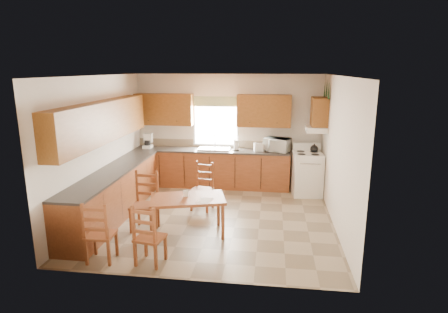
# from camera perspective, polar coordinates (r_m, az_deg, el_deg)

# --- Properties ---
(floor) EXTENTS (4.50, 4.50, 0.00)m
(floor) POSITION_cam_1_polar(r_m,az_deg,el_deg) (7.39, -1.47, -9.21)
(floor) COLOR gray
(floor) RESTS_ON ground
(ceiling) EXTENTS (4.50, 4.50, 0.00)m
(ceiling) POSITION_cam_1_polar(r_m,az_deg,el_deg) (6.83, -1.61, 12.21)
(ceiling) COLOR brown
(ceiling) RESTS_ON floor
(wall_left) EXTENTS (4.50, 4.50, 0.00)m
(wall_left) POSITION_cam_1_polar(r_m,az_deg,el_deg) (7.66, -18.42, 1.48)
(wall_left) COLOR silver
(wall_left) RESTS_ON floor
(wall_right) EXTENTS (4.50, 4.50, 0.00)m
(wall_right) POSITION_cam_1_polar(r_m,az_deg,el_deg) (7.00, 16.97, 0.52)
(wall_right) COLOR silver
(wall_right) RESTS_ON floor
(wall_back) EXTENTS (4.50, 4.50, 0.00)m
(wall_back) POSITION_cam_1_polar(r_m,az_deg,el_deg) (9.18, 0.64, 4.03)
(wall_back) COLOR silver
(wall_back) RESTS_ON floor
(wall_front) EXTENTS (4.50, 4.50, 0.00)m
(wall_front) POSITION_cam_1_polar(r_m,az_deg,el_deg) (4.85, -5.67, -4.54)
(wall_front) COLOR silver
(wall_front) RESTS_ON floor
(lower_cab_back) EXTENTS (3.75, 0.60, 0.88)m
(lower_cab_back) POSITION_cam_1_polar(r_m,az_deg,el_deg) (9.13, -1.93, -1.87)
(lower_cab_back) COLOR brown
(lower_cab_back) RESTS_ON floor
(lower_cab_left) EXTENTS (0.60, 3.60, 0.88)m
(lower_cab_left) POSITION_cam_1_polar(r_m,az_deg,el_deg) (7.63, -16.36, -5.50)
(lower_cab_left) COLOR brown
(lower_cab_left) RESTS_ON floor
(counter_back) EXTENTS (3.75, 0.63, 0.04)m
(counter_back) POSITION_cam_1_polar(r_m,az_deg,el_deg) (9.02, -1.96, 0.95)
(counter_back) COLOR #36322F
(counter_back) RESTS_ON lower_cab_back
(counter_left) EXTENTS (0.63, 3.60, 0.04)m
(counter_left) POSITION_cam_1_polar(r_m,az_deg,el_deg) (7.50, -16.59, -2.17)
(counter_left) COLOR #36322F
(counter_left) RESTS_ON lower_cab_left
(backsplash) EXTENTS (3.75, 0.01, 0.18)m
(backsplash) POSITION_cam_1_polar(r_m,az_deg,el_deg) (9.28, -1.67, 2.00)
(backsplash) COLOR gray
(backsplash) RESTS_ON counter_back
(upper_cab_back_left) EXTENTS (1.41, 0.33, 0.75)m
(upper_cab_back_left) POSITION_cam_1_polar(r_m,az_deg,el_deg) (9.26, -9.10, 7.10)
(upper_cab_back_left) COLOR brown
(upper_cab_back_left) RESTS_ON wall_back
(upper_cab_back_right) EXTENTS (1.25, 0.33, 0.75)m
(upper_cab_back_right) POSITION_cam_1_polar(r_m,az_deg,el_deg) (8.88, 6.10, 6.94)
(upper_cab_back_right) COLOR brown
(upper_cab_back_right) RESTS_ON wall_back
(upper_cab_left) EXTENTS (0.33, 3.60, 0.75)m
(upper_cab_left) POSITION_cam_1_polar(r_m,az_deg,el_deg) (7.37, -18.05, 5.06)
(upper_cab_left) COLOR brown
(upper_cab_left) RESTS_ON wall_left
(upper_cab_stove) EXTENTS (0.33, 0.62, 0.62)m
(upper_cab_stove) POSITION_cam_1_polar(r_m,az_deg,el_deg) (8.50, 14.31, 6.63)
(upper_cab_stove) COLOR brown
(upper_cab_stove) RESTS_ON wall_right
(range_hood) EXTENTS (0.44, 0.62, 0.12)m
(range_hood) POSITION_cam_1_polar(r_m,az_deg,el_deg) (8.55, 13.83, 4.11)
(range_hood) COLOR white
(range_hood) RESTS_ON wall_right
(window_frame) EXTENTS (1.13, 0.02, 1.18)m
(window_frame) POSITION_cam_1_polar(r_m,az_deg,el_deg) (9.16, -1.25, 5.27)
(window_frame) COLOR white
(window_frame) RESTS_ON wall_back
(window_pane) EXTENTS (1.05, 0.01, 1.10)m
(window_pane) POSITION_cam_1_polar(r_m,az_deg,el_deg) (9.15, -1.25, 5.27)
(window_pane) COLOR white
(window_pane) RESTS_ON wall_back
(window_valance) EXTENTS (1.19, 0.01, 0.24)m
(window_valance) POSITION_cam_1_polar(r_m,az_deg,el_deg) (9.07, -1.29, 8.38)
(window_valance) COLOR #487138
(window_valance) RESTS_ON wall_back
(sink_basin) EXTENTS (0.75, 0.45, 0.04)m
(sink_basin) POSITION_cam_1_polar(r_m,az_deg,el_deg) (9.00, -1.49, 1.19)
(sink_basin) COLOR silver
(sink_basin) RESTS_ON counter_back
(pine_decal_a) EXTENTS (0.22, 0.22, 0.36)m
(pine_decal_a) POSITION_cam_1_polar(r_m,az_deg,el_deg) (8.16, 15.68, 9.67)
(pine_decal_a) COLOR #113417
(pine_decal_a) RESTS_ON wall_right
(pine_decal_b) EXTENTS (0.22, 0.22, 0.36)m
(pine_decal_b) POSITION_cam_1_polar(r_m,az_deg,el_deg) (8.48, 15.40, 10.07)
(pine_decal_b) COLOR #113417
(pine_decal_b) RESTS_ON wall_right
(pine_decal_c) EXTENTS (0.22, 0.22, 0.36)m
(pine_decal_c) POSITION_cam_1_polar(r_m,az_deg,el_deg) (8.80, 15.10, 9.93)
(pine_decal_c) COLOR #113417
(pine_decal_c) RESTS_ON wall_right
(stove) EXTENTS (0.70, 0.72, 0.95)m
(stove) POSITION_cam_1_polar(r_m,az_deg,el_deg) (8.73, 12.49, -2.66)
(stove) COLOR white
(stove) RESTS_ON floor
(coffeemaker) EXTENTS (0.26, 0.29, 0.38)m
(coffeemaker) POSITION_cam_1_polar(r_m,az_deg,el_deg) (9.33, -11.59, 2.41)
(coffeemaker) COLOR white
(coffeemaker) RESTS_ON counter_back
(paper_towel) EXTENTS (0.14, 0.14, 0.26)m
(paper_towel) POSITION_cam_1_polar(r_m,az_deg,el_deg) (8.88, 1.84, 1.73)
(paper_towel) COLOR white
(paper_towel) RESTS_ON counter_back
(toaster) EXTENTS (0.27, 0.21, 0.19)m
(toaster) POSITION_cam_1_polar(r_m,az_deg,el_deg) (8.86, 5.37, 1.45)
(toaster) COLOR white
(toaster) RESTS_ON counter_back
(microwave) EXTENTS (0.63, 0.55, 0.32)m
(microwave) POSITION_cam_1_polar(r_m,az_deg,el_deg) (8.86, 8.11, 1.79)
(microwave) COLOR white
(microwave) RESTS_ON counter_back
(dining_table) EXTENTS (1.40, 1.02, 0.67)m
(dining_table) POSITION_cam_1_polar(r_m,az_deg,el_deg) (6.59, -5.49, -8.99)
(dining_table) COLOR brown
(dining_table) RESTS_ON floor
(chair_near_left) EXTENTS (0.42, 0.40, 0.95)m
(chair_near_left) POSITION_cam_1_polar(r_m,az_deg,el_deg) (5.96, -18.31, -10.71)
(chair_near_left) COLOR brown
(chair_near_left) RESTS_ON floor
(chair_near_right) EXTENTS (0.45, 0.44, 0.93)m
(chair_near_right) POSITION_cam_1_polar(r_m,az_deg,el_deg) (5.70, -11.25, -11.47)
(chair_near_right) COLOR brown
(chair_near_right) RESTS_ON floor
(chair_far_left) EXTENTS (0.46, 0.44, 1.04)m
(chair_far_left) POSITION_cam_1_polar(r_m,az_deg,el_deg) (6.81, -12.10, -6.82)
(chair_far_left) COLOR brown
(chair_far_left) RESTS_ON floor
(chair_far_right) EXTENTS (0.47, 0.46, 0.96)m
(chair_far_right) POSITION_cam_1_polar(r_m,az_deg,el_deg) (7.64, -3.38, -4.64)
(chair_far_right) COLOR brown
(chair_far_right) RESTS_ON floor
(table_paper) EXTENTS (0.25, 0.31, 0.00)m
(table_paper) POSITION_cam_1_polar(r_m,az_deg,el_deg) (6.30, -2.91, -6.72)
(table_paper) COLOR white
(table_paper) RESTS_ON dining_table
(table_card) EXTENTS (0.09, 0.05, 0.12)m
(table_card) POSITION_cam_1_polar(r_m,az_deg,el_deg) (6.50, -5.87, -5.62)
(table_card) COLOR white
(table_card) RESTS_ON dining_table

